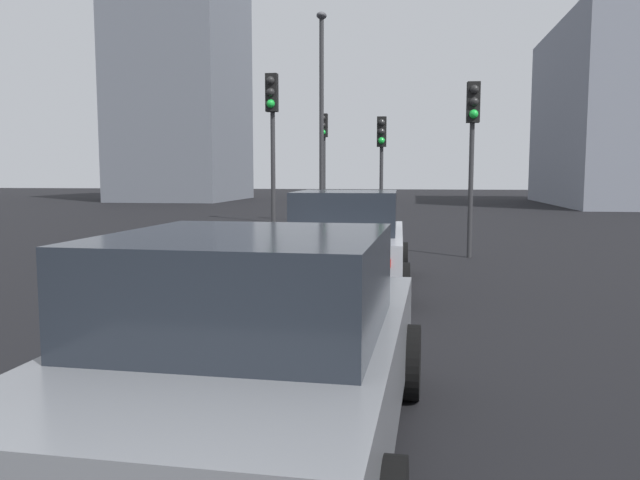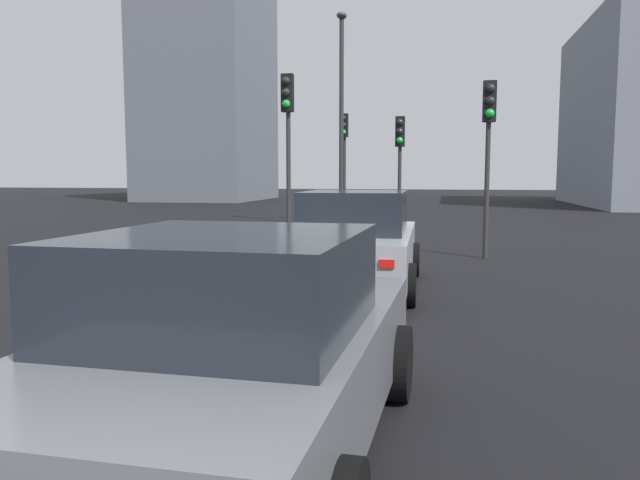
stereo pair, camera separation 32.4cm
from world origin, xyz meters
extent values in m
cube|color=#A8AAB2|center=(9.83, 0.04, 0.62)|extent=(4.46, 1.93, 0.71)
cube|color=#1E232B|center=(9.61, 0.03, 1.30)|extent=(2.02, 1.66, 0.66)
cylinder|color=black|center=(11.22, -0.85, 0.32)|extent=(0.64, 0.23, 0.64)
cylinder|color=black|center=(11.18, 0.98, 0.32)|extent=(0.64, 0.23, 0.64)
cylinder|color=black|center=(8.48, -0.91, 0.32)|extent=(0.64, 0.23, 0.64)
cylinder|color=black|center=(8.44, 0.92, 0.32)|extent=(0.64, 0.23, 0.64)
cube|color=red|center=(7.62, -0.67, 0.74)|extent=(0.03, 0.20, 0.11)
cube|color=red|center=(7.59, 0.65, 0.74)|extent=(0.03, 0.20, 0.11)
cube|color=slate|center=(3.46, -0.03, 0.59)|extent=(4.15, 2.03, 0.66)
cube|color=#1E232B|center=(3.25, -0.03, 1.23)|extent=(1.90, 1.72, 0.62)
cylinder|color=black|center=(4.69, -1.02, 0.32)|extent=(0.65, 0.24, 0.64)
cylinder|color=black|center=(4.75, 0.87, 0.32)|extent=(0.65, 0.24, 0.64)
cylinder|color=#2D2D30|center=(14.07, -2.34, 1.53)|extent=(0.11, 0.11, 3.07)
cube|color=black|center=(14.01, -2.34, 3.52)|extent=(0.22, 0.29, 0.90)
sphere|color=black|center=(13.90, -2.35, 3.79)|extent=(0.20, 0.20, 0.20)
sphere|color=black|center=(13.90, -2.35, 3.52)|extent=(0.20, 0.20, 0.20)
sphere|color=green|center=(13.90, -2.35, 3.25)|extent=(0.20, 0.20, 0.20)
cylinder|color=#2D2D30|center=(23.79, 2.45, 1.68)|extent=(0.11, 0.11, 3.35)
cube|color=black|center=(23.73, 2.45, 3.80)|extent=(0.23, 0.30, 0.90)
sphere|color=black|center=(23.62, 2.46, 4.07)|extent=(0.20, 0.20, 0.20)
sphere|color=black|center=(23.62, 2.46, 3.80)|extent=(0.20, 0.20, 0.20)
sphere|color=green|center=(23.62, 2.46, 3.53)|extent=(0.20, 0.20, 0.20)
cylinder|color=#2D2D30|center=(18.62, -0.06, 1.37)|extent=(0.11, 0.11, 2.74)
cube|color=black|center=(18.56, -0.06, 3.19)|extent=(0.20, 0.28, 0.90)
sphere|color=black|center=(18.45, -0.06, 3.46)|extent=(0.20, 0.20, 0.20)
sphere|color=black|center=(18.45, -0.06, 3.19)|extent=(0.20, 0.20, 0.20)
sphere|color=green|center=(18.45, -0.06, 2.92)|extent=(0.20, 0.20, 0.20)
cylinder|color=#2D2D30|center=(14.39, 2.35, 1.70)|extent=(0.11, 0.11, 3.41)
cube|color=black|center=(14.33, 2.35, 3.86)|extent=(0.21, 0.29, 0.90)
sphere|color=black|center=(14.22, 2.36, 4.13)|extent=(0.20, 0.20, 0.20)
sphere|color=black|center=(14.22, 2.36, 3.86)|extent=(0.20, 0.20, 0.20)
sphere|color=green|center=(14.22, 2.36, 3.59)|extent=(0.20, 0.20, 0.20)
cylinder|color=#2D2D30|center=(21.96, 2.28, 3.69)|extent=(0.16, 0.16, 7.39)
ellipsoid|color=#4C4C51|center=(21.96, 2.28, 7.51)|extent=(0.56, 0.36, 0.24)
cube|color=slate|center=(44.27, 16.00, 8.02)|extent=(10.61, 7.89, 16.03)
camera|label=1|loc=(-0.51, -1.06, 1.91)|focal=34.93mm
camera|label=2|loc=(-0.46, -1.38, 1.91)|focal=34.93mm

